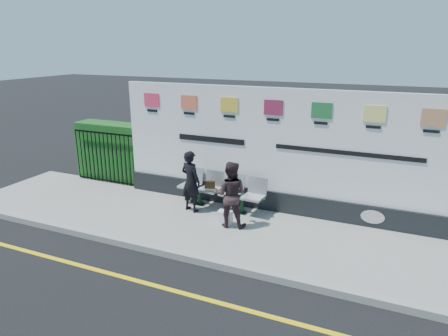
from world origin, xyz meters
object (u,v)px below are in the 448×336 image
Objects in this scene: billboard at (272,159)px; woman_right at (230,194)px; woman_left at (191,181)px; bench at (220,199)px.

billboard is 1.51m from woman_right.
woman_left is at bearing -28.38° from woman_right.
woman_left is (-1.77, -0.88, -0.54)m from billboard.
woman_right is (-0.56, -1.29, -0.54)m from billboard.
woman_left is (-0.61, -0.41, 0.52)m from bench.
woman_left is at bearing -153.60° from billboard.
woman_right is at bearing -49.39° from bench.
bench is (-1.16, -0.47, -1.06)m from billboard.
bench is 1.50× the size of woman_right.
woman_left reaches higher than woman_right.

